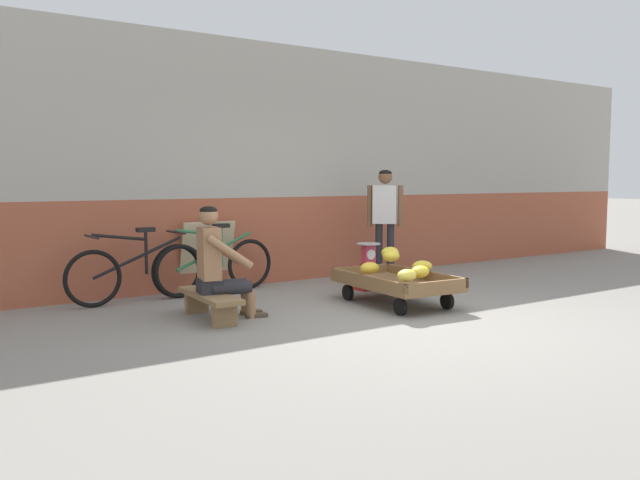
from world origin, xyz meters
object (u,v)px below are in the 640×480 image
Objects in this scene: banana_cart at (396,283)px; sign_board at (207,256)px; shopping_bag at (399,282)px; low_bench at (210,300)px; bicycle_near_left at (138,272)px; vendor_seated at (218,263)px; customer_adult at (385,212)px; bicycle_far_left at (214,265)px; plastic_crate at (368,277)px; weighing_scale at (369,254)px.

banana_cart is 2.49m from sign_board.
banana_cart reaches higher than shopping_bag.
bicycle_near_left is at bearing 102.04° from low_bench.
customer_adult reaches higher than vendor_seated.
customer_adult is at bearing -11.90° from bicycle_far_left.
plastic_crate is at bearing 123.28° from shopping_bag.
low_bench is 0.73× the size of customer_adult.
bicycle_near_left is 1.89× the size of sign_board.
customer_adult reaches higher than bicycle_far_left.
low_bench is at bearing -167.73° from weighing_scale.
customer_adult is at bearing 32.59° from weighing_scale.
low_bench is (-2.06, 0.46, -0.04)m from banana_cart.
vendor_seated is 2.48m from plastic_crate.
low_bench is 0.98× the size of vendor_seated.
bicycle_near_left is 1.08m from sign_board.
low_bench is at bearing 168.20° from vendor_seated.
banana_cart is 1.08m from plastic_crate.
bicycle_far_left is at bearing 62.70° from low_bench.
plastic_crate is 1.06m from customer_adult.
low_bench is 3.73× the size of weighing_scale.
banana_cart is 1.32× the size of vendor_seated.
low_bench is 0.67× the size of bicycle_near_left.
banana_cart is 2.93m from bicycle_near_left.
weighing_scale is 2.06m from sign_board.
banana_cart is 1.71× the size of sign_board.
shopping_bag is at bearing 4.67° from vendor_seated.
bicycle_far_left is at bearing 5.56° from bicycle_near_left.
customer_adult is (2.96, 0.93, 0.38)m from vendor_seated.
plastic_crate is 1.96m from bicycle_far_left.
bicycle_near_left is (-0.36, 1.32, -0.21)m from vendor_seated.
shopping_bag is (2.61, 0.21, -0.45)m from vendor_seated.
plastic_crate is at bearing -147.49° from customer_adult.
sign_board is 2.46m from shopping_bag.
bicycle_near_left is at bearing 143.01° from banana_cart.
plastic_crate is 0.22× the size of bicycle_near_left.
vendor_seated reaches higher than shopping_bag.
sign_board is (0.02, 0.25, 0.08)m from bicycle_far_left.
low_bench is 1.34m from bicycle_near_left.
low_bench is 3.27m from customer_adult.
vendor_seated reaches higher than low_bench.
bicycle_near_left is 6.92× the size of shopping_bag.
plastic_crate is at bearing 90.00° from weighing_scale.
sign_board is at bearing 162.32° from customer_adult.
customer_adult is (0.58, 0.37, 0.50)m from weighing_scale.
weighing_scale is at bearing 67.69° from banana_cart.
bicycle_near_left is 1.01m from bicycle_far_left.
plastic_crate is 0.41m from shopping_bag.
sign_board is at bearing 143.43° from shopping_bag.
bicycle_near_left reaches higher than weighing_scale.
plastic_crate is at bearing -15.55° from bicycle_near_left.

